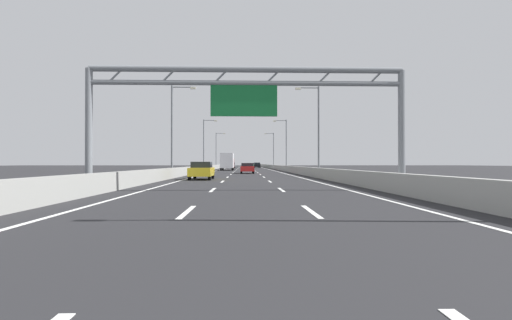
{
  "coord_description": "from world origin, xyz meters",
  "views": [
    {
      "loc": [
        -0.14,
        1.34,
        1.42
      ],
      "look_at": [
        1.38,
        51.77,
        1.8
      ],
      "focal_mm": 26.99,
      "sensor_mm": 36.0,
      "label": 1
    }
  ],
  "objects_px": {
    "sign_gantry": "(247,96)",
    "silver_car": "(232,165)",
    "streetlamp_right_distant": "(273,148)",
    "yellow_car": "(202,170)",
    "streetlamp_right_mid": "(316,125)",
    "streetlamp_left_distant": "(217,148)",
    "streetlamp_left_mid": "(174,125)",
    "red_car": "(247,168)",
    "streetlamp_right_far": "(285,142)",
    "box_truck": "(227,161)",
    "black_car": "(257,165)",
    "green_car": "(256,165)",
    "streetlamp_left_far": "(205,142)"
  },
  "relations": [
    {
      "from": "streetlamp_right_mid",
      "to": "green_car",
      "type": "bearing_deg",
      "value": 93.03
    },
    {
      "from": "streetlamp_right_mid",
      "to": "streetlamp_left_far",
      "type": "bearing_deg",
      "value": 115.47
    },
    {
      "from": "streetlamp_right_distant",
      "to": "silver_car",
      "type": "distance_m",
      "value": 14.87
    },
    {
      "from": "streetlamp_right_far",
      "to": "streetlamp_left_far",
      "type": "bearing_deg",
      "value": 180.0
    },
    {
      "from": "streetlamp_left_distant",
      "to": "black_car",
      "type": "bearing_deg",
      "value": 22.18
    },
    {
      "from": "streetlamp_left_distant",
      "to": "green_car",
      "type": "relative_size",
      "value": 2.22
    },
    {
      "from": "sign_gantry",
      "to": "streetlamp_right_distant",
      "type": "height_order",
      "value": "streetlamp_right_distant"
    },
    {
      "from": "streetlamp_left_distant",
      "to": "red_car",
      "type": "relative_size",
      "value": 2.11
    },
    {
      "from": "yellow_car",
      "to": "silver_car",
      "type": "xyz_separation_m",
      "value": [
        0.03,
        78.59,
        -0.01
      ]
    },
    {
      "from": "streetlamp_left_mid",
      "to": "streetlamp_right_far",
      "type": "xyz_separation_m",
      "value": [
        14.93,
        31.34,
        0.0
      ]
    },
    {
      "from": "yellow_car",
      "to": "black_car",
      "type": "xyz_separation_m",
      "value": [
        7.2,
        74.43,
        -0.01
      ]
    },
    {
      "from": "red_car",
      "to": "streetlamp_right_distant",
      "type": "bearing_deg",
      "value": 81.95
    },
    {
      "from": "streetlamp_left_far",
      "to": "streetlamp_right_far",
      "type": "height_order",
      "value": "same"
    },
    {
      "from": "green_car",
      "to": "red_car",
      "type": "distance_m",
      "value": 65.87
    },
    {
      "from": "streetlamp_right_mid",
      "to": "silver_car",
      "type": "height_order",
      "value": "streetlamp_right_mid"
    },
    {
      "from": "streetlamp_left_mid",
      "to": "streetlamp_left_far",
      "type": "xyz_separation_m",
      "value": [
        0.0,
        31.34,
        0.0
      ]
    },
    {
      "from": "red_car",
      "to": "box_truck",
      "type": "relative_size",
      "value": 0.51
    },
    {
      "from": "streetlamp_right_far",
      "to": "red_car",
      "type": "distance_m",
      "value": 21.49
    },
    {
      "from": "sign_gantry",
      "to": "streetlamp_right_mid",
      "type": "height_order",
      "value": "streetlamp_right_mid"
    },
    {
      "from": "streetlamp_left_far",
      "to": "red_car",
      "type": "bearing_deg",
      "value": -68.62
    },
    {
      "from": "streetlamp_right_distant",
      "to": "yellow_car",
      "type": "distance_m",
      "value": 71.04
    },
    {
      "from": "black_car",
      "to": "box_truck",
      "type": "xyz_separation_m",
      "value": [
        -6.85,
        -33.17,
        0.96
      ]
    },
    {
      "from": "black_car",
      "to": "streetlamp_left_mid",
      "type": "bearing_deg",
      "value": -99.21
    },
    {
      "from": "streetlamp_left_distant",
      "to": "green_car",
      "type": "bearing_deg",
      "value": 53.73
    },
    {
      "from": "streetlamp_left_mid",
      "to": "streetlamp_right_distant",
      "type": "xyz_separation_m",
      "value": [
        14.93,
        62.68,
        0.0
      ]
    },
    {
      "from": "streetlamp_right_mid",
      "to": "streetlamp_left_far",
      "type": "distance_m",
      "value": 34.71
    },
    {
      "from": "streetlamp_right_distant",
      "to": "black_car",
      "type": "height_order",
      "value": "streetlamp_right_distant"
    },
    {
      "from": "streetlamp_left_distant",
      "to": "silver_car",
      "type": "height_order",
      "value": "streetlamp_left_distant"
    },
    {
      "from": "streetlamp_left_mid",
      "to": "silver_car",
      "type": "distance_m",
      "value": 71.52
    },
    {
      "from": "black_car",
      "to": "red_car",
      "type": "bearing_deg",
      "value": -93.27
    },
    {
      "from": "sign_gantry",
      "to": "streetlamp_left_distant",
      "type": "relative_size",
      "value": 1.72
    },
    {
      "from": "green_car",
      "to": "silver_car",
      "type": "height_order",
      "value": "silver_car"
    },
    {
      "from": "box_truck",
      "to": "yellow_car",
      "type": "bearing_deg",
      "value": -90.49
    },
    {
      "from": "green_car",
      "to": "yellow_car",
      "type": "height_order",
      "value": "yellow_car"
    },
    {
      "from": "green_car",
      "to": "red_car",
      "type": "bearing_deg",
      "value": -92.71
    },
    {
      "from": "streetlamp_right_mid",
      "to": "streetlamp_right_far",
      "type": "bearing_deg",
      "value": 90.0
    },
    {
      "from": "streetlamp_right_distant",
      "to": "red_car",
      "type": "xyz_separation_m",
      "value": [
        -7.22,
        -51.04,
        -4.66
      ]
    },
    {
      "from": "streetlamp_right_mid",
      "to": "green_car",
      "type": "xyz_separation_m",
      "value": [
        -4.1,
        77.43,
        -4.66
      ]
    },
    {
      "from": "streetlamp_right_far",
      "to": "yellow_car",
      "type": "xyz_separation_m",
      "value": [
        -11.25,
        -38.66,
        -4.61
      ]
    },
    {
      "from": "streetlamp_left_distant",
      "to": "streetlamp_left_far",
      "type": "bearing_deg",
      "value": -90.0
    },
    {
      "from": "box_truck",
      "to": "streetlamp_right_mid",
      "type": "bearing_deg",
      "value": -72.2
    },
    {
      "from": "streetlamp_left_mid",
      "to": "box_truck",
      "type": "relative_size",
      "value": 1.08
    },
    {
      "from": "streetlamp_right_far",
      "to": "streetlamp_left_distant",
      "type": "height_order",
      "value": "same"
    },
    {
      "from": "streetlamp_right_mid",
      "to": "box_truck",
      "type": "height_order",
      "value": "streetlamp_right_mid"
    },
    {
      "from": "streetlamp_left_mid",
      "to": "silver_car",
      "type": "xyz_separation_m",
      "value": [
        3.72,
        71.28,
        -4.63
      ]
    },
    {
      "from": "streetlamp_left_mid",
      "to": "streetlamp_left_distant",
      "type": "bearing_deg",
      "value": 90.0
    },
    {
      "from": "sign_gantry",
      "to": "silver_car",
      "type": "relative_size",
      "value": 3.6
    },
    {
      "from": "streetlamp_left_distant",
      "to": "sign_gantry",
      "type": "bearing_deg",
      "value": -84.9
    },
    {
      "from": "streetlamp_left_distant",
      "to": "yellow_car",
      "type": "xyz_separation_m",
      "value": [
        3.68,
        -70.0,
        -4.61
      ]
    },
    {
      "from": "streetlamp_left_mid",
      "to": "yellow_car",
      "type": "relative_size",
      "value": 2.13
    }
  ]
}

